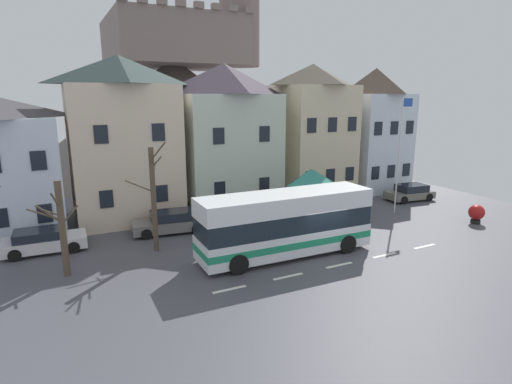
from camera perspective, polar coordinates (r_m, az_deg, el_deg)
ground_plane at (r=22.68m, az=9.06°, el=-8.66°), size 40.00×60.00×0.07m
townhouse_01 at (r=29.35m, az=-17.80°, el=6.88°), size 6.80×5.75×10.91m
townhouse_02 at (r=31.64m, az=-4.30°, el=7.64°), size 6.94×6.31×10.65m
townhouse_03 at (r=34.94m, az=7.66°, el=8.22°), size 5.70×5.66×10.83m
townhouse_04 at (r=38.67m, az=15.82°, el=8.19°), size 5.26×5.12×10.67m
hilltop_castle at (r=50.73m, az=-11.01°, el=11.23°), size 34.75×34.75×19.13m
transit_bus at (r=21.89m, az=4.11°, el=-4.48°), size 9.54×2.71×3.41m
bus_shelter at (r=26.49m, az=7.58°, el=1.63°), size 3.60×3.60×3.84m
parked_car_00 at (r=35.98m, az=20.46°, el=-0.07°), size 3.99×2.22×1.29m
parked_car_01 at (r=29.47m, az=8.02°, el=-2.09°), size 4.57×2.14×1.34m
parked_car_02 at (r=26.34m, az=-11.67°, el=-4.06°), size 4.72×2.33×1.36m
parked_car_03 at (r=25.46m, az=-27.24°, el=-5.98°), size 4.27×2.09×1.27m
pedestrian_00 at (r=26.59m, az=11.77°, el=-3.55°), size 0.33×0.32×1.55m
pedestrian_01 at (r=27.01m, az=13.33°, el=-3.18°), size 0.33×0.33×1.58m
public_bench at (r=29.67m, az=8.89°, el=-2.39°), size 1.57×0.48×0.87m
flagpole at (r=31.05m, az=19.23°, el=5.69°), size 0.95×0.10×8.23m
harbour_buoy at (r=31.25m, az=28.11°, el=-2.57°), size 1.03×1.03×1.28m
bare_tree_00 at (r=22.84m, az=-13.95°, el=-0.71°), size 2.00×2.25×6.06m
bare_tree_01 at (r=21.18m, az=-25.21°, el=-4.44°), size 2.17×1.09×4.60m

